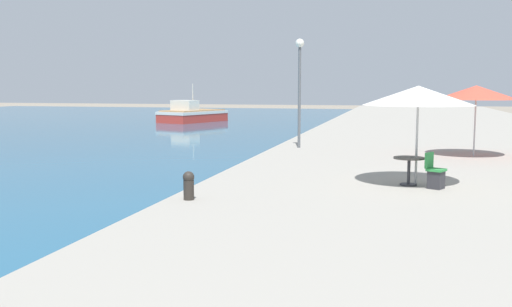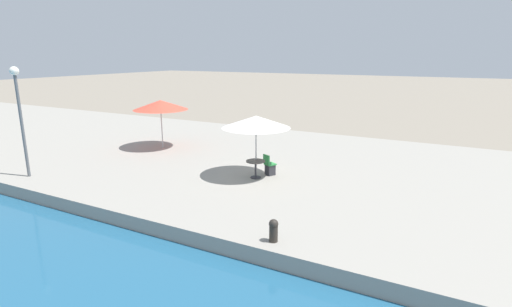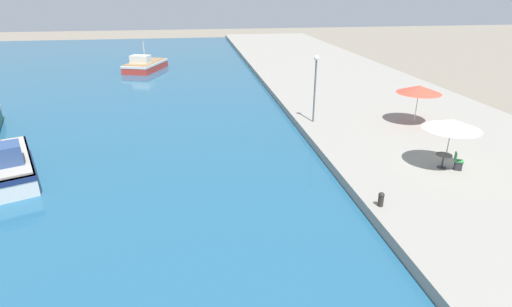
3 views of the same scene
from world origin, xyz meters
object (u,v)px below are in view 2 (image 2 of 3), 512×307
at_px(cafe_umbrella_pink, 256,122).
at_px(cafe_table, 256,166).
at_px(lamppost, 19,103).
at_px(cafe_umbrella_white, 160,105).
at_px(cafe_chair_left, 270,168).
at_px(mooring_bollard, 274,230).

height_order(cafe_umbrella_pink, cafe_table, cafe_umbrella_pink).
xyz_separation_m(cafe_table, lamppost, (-4.36, 8.56, 2.56)).
xyz_separation_m(cafe_umbrella_pink, cafe_umbrella_white, (2.28, 7.09, 0.02)).
height_order(cafe_umbrella_pink, cafe_chair_left, cafe_umbrella_pink).
relative_size(cafe_table, mooring_bollard, 1.22).
bearing_deg(cafe_table, cafe_chair_left, -27.53).
bearing_deg(cafe_chair_left, cafe_umbrella_pink, -104.31).
distance_m(cafe_umbrella_white, mooring_bollard, 12.88).
height_order(cafe_umbrella_white, cafe_chair_left, cafe_umbrella_white).
bearing_deg(cafe_table, lamppost, 117.02).
distance_m(cafe_umbrella_pink, cafe_umbrella_white, 7.45).
xyz_separation_m(cafe_umbrella_white, lamppost, (-6.83, 1.38, 0.73)).
relative_size(cafe_umbrella_pink, cafe_chair_left, 3.13).
bearing_deg(cafe_table, mooring_bollard, -146.79).
height_order(mooring_bollard, lamppost, lamppost).
height_order(cafe_umbrella_white, lamppost, lamppost).
relative_size(cafe_umbrella_pink, cafe_umbrella_white, 0.97).
bearing_deg(cafe_umbrella_white, cafe_umbrella_pink, -107.83).
distance_m(cafe_table, mooring_bollard, 5.85).
relative_size(mooring_bollard, lamppost, 0.14).
relative_size(cafe_umbrella_pink, cafe_table, 3.56).
relative_size(cafe_umbrella_pink, mooring_bollard, 4.35).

